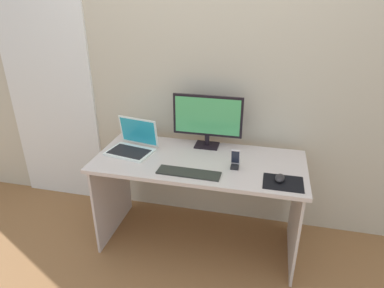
# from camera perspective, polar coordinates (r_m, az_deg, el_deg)

# --- Properties ---
(ground_plane) EXTENTS (8.00, 8.00, 0.00)m
(ground_plane) POSITION_cam_1_polar(r_m,az_deg,el_deg) (2.81, 1.05, -16.03)
(ground_plane) COLOR brown
(wall_back) EXTENTS (6.00, 0.04, 2.50)m
(wall_back) POSITION_cam_1_polar(r_m,az_deg,el_deg) (2.61, 3.31, 11.76)
(wall_back) COLOR beige
(wall_back) RESTS_ON ground_plane
(door_left) EXTENTS (0.82, 0.02, 2.02)m
(door_left) POSITION_cam_1_polar(r_m,az_deg,el_deg) (3.20, -22.90, 7.85)
(door_left) COLOR white
(door_left) RESTS_ON ground_plane
(desk) EXTENTS (1.50, 0.66, 0.73)m
(desk) POSITION_cam_1_polar(r_m,az_deg,el_deg) (2.47, 1.16, -5.72)
(desk) COLOR beige
(desk) RESTS_ON ground_plane
(monitor) EXTENTS (0.53, 0.14, 0.41)m
(monitor) POSITION_cam_1_polar(r_m,az_deg,el_deg) (2.52, 2.64, 4.29)
(monitor) COLOR black
(monitor) RESTS_ON desk
(laptop) EXTENTS (0.37, 0.32, 0.24)m
(laptop) POSITION_cam_1_polar(r_m,az_deg,el_deg) (2.55, -10.03, -0.15)
(laptop) COLOR white
(laptop) RESTS_ON desk
(fishbowl) EXTENTS (0.15, 0.15, 0.15)m
(fishbowl) POSITION_cam_1_polar(r_m,az_deg,el_deg) (2.72, -8.82, 2.09)
(fishbowl) COLOR silver
(fishbowl) RESTS_ON desk
(keyboard_external) EXTENTS (0.43, 0.13, 0.01)m
(keyboard_external) POSITION_cam_1_polar(r_m,az_deg,el_deg) (2.22, -0.57, -4.92)
(keyboard_external) COLOR #292B26
(keyboard_external) RESTS_ON desk
(mousepad) EXTENTS (0.25, 0.20, 0.00)m
(mousepad) POSITION_cam_1_polar(r_m,az_deg,el_deg) (2.20, 15.22, -6.36)
(mousepad) COLOR black
(mousepad) RESTS_ON desk
(mouse) EXTENTS (0.07, 0.11, 0.04)m
(mouse) POSITION_cam_1_polar(r_m,az_deg,el_deg) (2.21, 14.69, -5.61)
(mouse) COLOR #252224
(mouse) RESTS_ON mousepad
(phone_in_dock) EXTENTS (0.06, 0.06, 0.14)m
(phone_in_dock) POSITION_cam_1_polar(r_m,az_deg,el_deg) (2.29, 7.33, -2.96)
(phone_in_dock) COLOR black
(phone_in_dock) RESTS_ON desk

